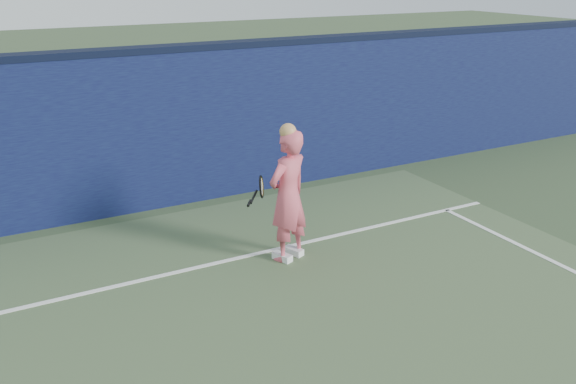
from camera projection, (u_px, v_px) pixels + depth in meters
backstop_wall at (107, 138)px, 9.47m from camera, size 24.00×0.40×2.50m
wall_cap at (98, 53)px, 9.02m from camera, size 24.00×0.42×0.10m
player at (288, 195)px, 8.04m from camera, size 0.77×0.64×1.89m
racket at (260, 188)px, 8.35m from camera, size 0.46×0.46×0.33m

